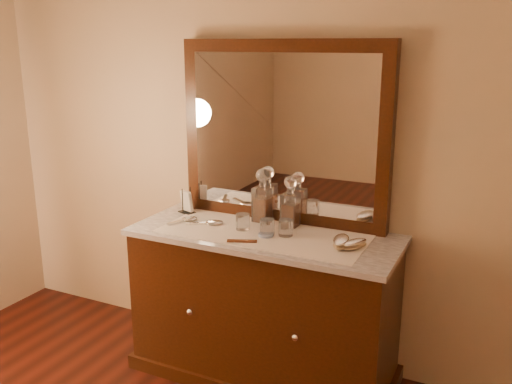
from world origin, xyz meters
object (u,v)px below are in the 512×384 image
at_px(hand_mirror_outer, 187,219).
at_px(napkin_rack, 187,203).
at_px(brush_far, 355,244).
at_px(decanter_right, 290,207).
at_px(hand_mirror_inner, 211,223).
at_px(mirror_frame, 283,133).
at_px(comb, 242,241).
at_px(dresser_cabinet, 264,308).
at_px(pin_dish, 266,235).
at_px(decanter_left, 263,201).
at_px(brush_near, 341,242).

bearing_deg(hand_mirror_outer, napkin_rack, 122.22).
xyz_separation_m(brush_far, hand_mirror_outer, (-0.98, 0.01, -0.01)).
xyz_separation_m(decanter_right, hand_mirror_inner, (-0.41, -0.16, -0.10)).
relative_size(mirror_frame, comb, 7.86).
bearing_deg(dresser_cabinet, pin_dish, -56.63).
distance_m(hand_mirror_outer, hand_mirror_inner, 0.15).
bearing_deg(comb, dresser_cabinet, 55.44).
bearing_deg(mirror_frame, hand_mirror_inner, -142.18).
bearing_deg(decanter_right, comb, -110.68).
distance_m(decanter_left, brush_far, 0.63).
xyz_separation_m(decanter_right, brush_near, (0.34, -0.18, -0.09)).
xyz_separation_m(decanter_left, hand_mirror_outer, (-0.39, -0.18, -0.11)).
height_order(mirror_frame, hand_mirror_inner, mirror_frame).
height_order(comb, napkin_rack, napkin_rack).
height_order(napkin_rack, hand_mirror_outer, napkin_rack).
height_order(comb, hand_mirror_inner, hand_mirror_inner).
distance_m(mirror_frame, brush_near, 0.69).
xyz_separation_m(mirror_frame, decanter_left, (-0.09, -0.08, -0.38)).
xyz_separation_m(decanter_right, brush_far, (0.41, -0.17, -0.09)).
bearing_deg(pin_dish, mirror_frame, 96.61).
bearing_deg(hand_mirror_inner, napkin_rack, 151.03).
distance_m(decanter_right, brush_near, 0.40).
bearing_deg(brush_near, comb, -161.44).
height_order(decanter_left, brush_far, decanter_left).
bearing_deg(mirror_frame, brush_far, -28.07).
distance_m(pin_dish, hand_mirror_outer, 0.51).
relative_size(mirror_frame, hand_mirror_outer, 6.14).
height_order(dresser_cabinet, decanter_left, decanter_left).
distance_m(dresser_cabinet, mirror_frame, 0.97).
xyz_separation_m(mirror_frame, pin_dish, (0.03, -0.30, -0.49)).
bearing_deg(brush_far, hand_mirror_outer, 179.53).
bearing_deg(napkin_rack, hand_mirror_inner, -28.97).
relative_size(decanter_left, decanter_right, 1.07).
distance_m(pin_dish, napkin_rack, 0.63).
height_order(comb, decanter_right, decanter_right).
height_order(dresser_cabinet, comb, comb).
distance_m(dresser_cabinet, brush_near, 0.64).
distance_m(pin_dish, brush_near, 0.40).
distance_m(decanter_right, hand_mirror_inner, 0.45).
relative_size(pin_dish, brush_far, 0.48).
xyz_separation_m(pin_dish, comb, (-0.07, -0.13, -0.00)).
bearing_deg(hand_mirror_inner, pin_dish, -7.29).
bearing_deg(comb, mirror_frame, 62.23).
bearing_deg(comb, hand_mirror_outer, 136.33).
xyz_separation_m(comb, decanter_left, (-0.05, 0.35, 0.11)).
height_order(napkin_rack, brush_near, napkin_rack).
height_order(pin_dish, comb, pin_dish).
bearing_deg(napkin_rack, brush_far, -7.97).
height_order(pin_dish, decanter_right, decanter_right).
bearing_deg(dresser_cabinet, hand_mirror_outer, -178.35).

